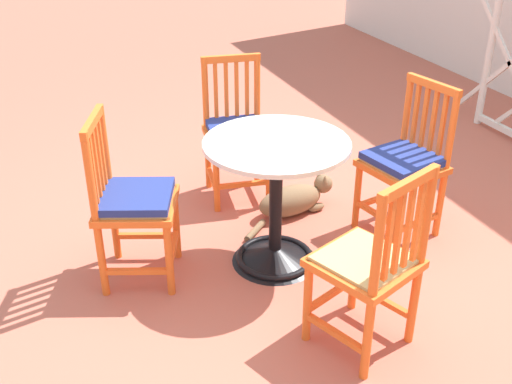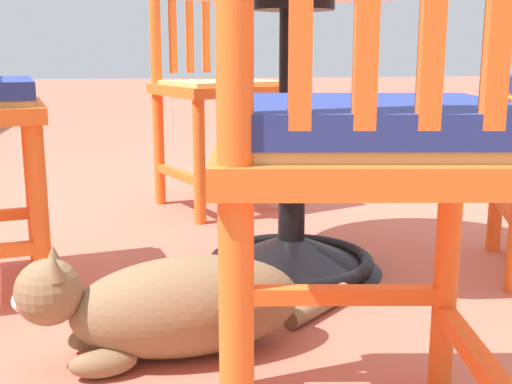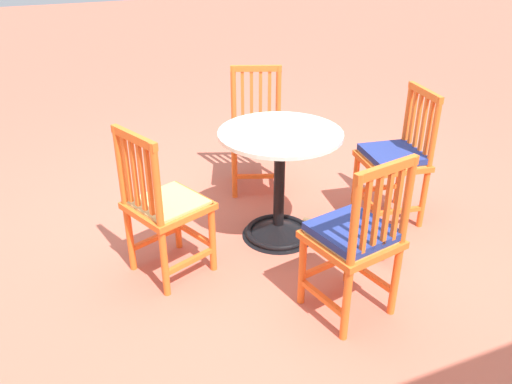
# 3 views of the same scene
# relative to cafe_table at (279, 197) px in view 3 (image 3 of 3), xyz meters

# --- Properties ---
(ground_plane) EXTENTS (24.00, 24.00, 0.00)m
(ground_plane) POSITION_rel_cafe_table_xyz_m (0.13, 0.02, -0.28)
(ground_plane) COLOR #BC604C
(cafe_table) EXTENTS (0.76, 0.76, 0.73)m
(cafe_table) POSITION_rel_cafe_table_xyz_m (0.00, 0.00, 0.00)
(cafe_table) COLOR black
(cafe_table) RESTS_ON ground_plane
(orange_chair_facing_out) EXTENTS (0.52, 0.52, 0.91)m
(orange_chair_facing_out) POSITION_rel_cafe_table_xyz_m (0.77, 0.11, 0.15)
(orange_chair_facing_out) COLOR orange
(orange_chair_facing_out) RESTS_ON ground_plane
(orange_chair_tucked_in) EXTENTS (0.47, 0.47, 0.91)m
(orange_chair_tucked_in) POSITION_rel_cafe_table_xyz_m (-0.03, 0.83, 0.16)
(orange_chair_tucked_in) COLOR orange
(orange_chair_tucked_in) RESTS_ON ground_plane
(orange_chair_by_planter) EXTENTS (0.46, 0.46, 0.91)m
(orange_chair_by_planter) POSITION_rel_cafe_table_xyz_m (-0.82, 0.08, 0.16)
(orange_chair_by_planter) COLOR orange
(orange_chair_by_planter) RESTS_ON ground_plane
(orange_chair_near_fence) EXTENTS (0.52, 0.52, 0.91)m
(orange_chair_near_fence) POSITION_rel_cafe_table_xyz_m (-0.16, -0.73, 0.16)
(orange_chair_near_fence) COLOR orange
(orange_chair_near_fence) RESTS_ON ground_plane
(tabby_cat) EXTENTS (0.36, 0.70, 0.23)m
(tabby_cat) POSITION_rel_cafe_table_xyz_m (-0.45, 0.34, -0.19)
(tabby_cat) COLOR brown
(tabby_cat) RESTS_ON ground_plane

